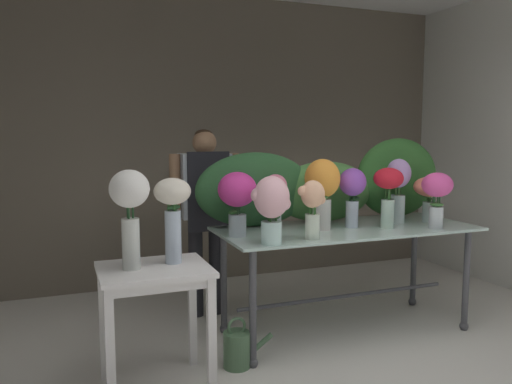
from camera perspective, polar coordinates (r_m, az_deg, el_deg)
The scene contains 19 objects.
ground_plane at distance 4.13m, azimuth 3.21°, elevation -15.43°, with size 7.34×7.34×0.00m, color silver.
wall_back at distance 5.39m, azimuth -4.04°, elevation 5.76°, with size 5.20×0.12×2.94m, color #706656.
display_table_glass at distance 4.00m, azimuth 10.12°, elevation -5.75°, with size 1.99×0.83×0.83m.
side_table_white at distance 3.15m, azimuth -11.32°, elevation -10.27°, with size 0.65×0.54×0.76m.
florist at distance 4.28m, azimuth -5.70°, elevation -1.11°, with size 0.59×0.24×1.58m.
foliage_backdrop at distance 4.20m, azimuth 8.43°, elevation 0.73°, with size 2.19×0.31×0.68m.
vase_lilac_hydrangea at distance 4.23m, azimuth 15.64°, elevation 0.77°, with size 0.20×0.20×0.52m.
vase_coral_snapdragons at distance 4.34m, azimuth 19.00°, elevation -0.02°, with size 0.27×0.27×0.37m.
vase_magenta_carnations at distance 3.54m, azimuth -2.13°, elevation -0.39°, with size 0.27×0.27×0.45m.
vase_rosy_freesia at distance 3.75m, azimuth 2.19°, elevation -0.42°, with size 0.17×0.17×0.42m.
vase_sunset_anemones at distance 3.80m, azimuth 7.40°, elevation 0.56°, with size 0.27×0.26×0.53m.
vase_blush_ranunculus at distance 3.29m, azimuth 1.72°, elevation -1.39°, with size 0.26×0.23×0.45m.
vase_crimson_dahlias at distance 3.98m, azimuth 14.58°, elevation 0.47°, with size 0.22×0.22×0.46m.
vase_peach_stock at distance 3.46m, azimuth 6.31°, elevation -1.41°, with size 0.19×0.16×0.41m.
vase_violet_roses at distance 3.94m, azimuth 10.76°, elevation 0.24°, with size 0.21×0.21×0.46m.
vase_fuchsia_lilies at distance 4.06m, azimuth 19.61°, elevation 0.01°, with size 0.23×0.23×0.43m.
vase_white_roses_tall at distance 3.03m, azimuth -13.97°, elevation -1.37°, with size 0.24×0.23×0.59m.
vase_cream_lisianthus_tall at distance 3.13m, azimuth -9.34°, elevation -1.88°, with size 0.23×0.23×0.52m.
watering_can at distance 3.53m, azimuth -2.08°, elevation -17.14°, with size 0.35×0.18×0.34m.
Camera 1 is at (-1.58, -1.82, 1.55)m, focal length 35.69 mm.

